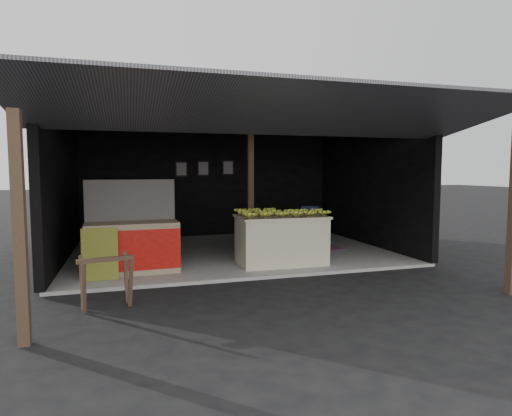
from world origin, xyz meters
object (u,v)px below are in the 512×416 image
object	(u,v)px
banana_table	(281,239)
neighbor_stall	(133,244)
white_crate	(272,233)
sawhorse	(106,276)
plastic_chair	(311,222)
water_barrel	(315,247)

from	to	relation	value
banana_table	neighbor_stall	distance (m)	2.78
neighbor_stall	banana_table	bearing A→B (deg)	-4.59
white_crate	neighbor_stall	bearing A→B (deg)	-165.85
sawhorse	plastic_chair	bearing A→B (deg)	28.21
neighbor_stall	sawhorse	bearing A→B (deg)	-103.68
sawhorse	plastic_chair	distance (m)	5.84
white_crate	water_barrel	xyz separation A→B (m)	(0.73, -0.67, -0.22)
banana_table	sawhorse	distance (m)	3.60
plastic_chair	banana_table	bearing A→B (deg)	-121.21
banana_table	neighbor_stall	xyz separation A→B (m)	(-2.78, 0.10, 0.02)
banana_table	plastic_chair	distance (m)	2.35
neighbor_stall	plastic_chair	size ratio (longest dim) A/B	1.77
neighbor_stall	sawhorse	distance (m)	1.89
white_crate	plastic_chair	bearing A→B (deg)	29.94
neighbor_stall	white_crate	bearing A→B (deg)	14.54
banana_table	neighbor_stall	size ratio (longest dim) A/B	1.05
banana_table	sawhorse	xyz separation A→B (m)	(-3.14, -1.75, -0.08)
white_crate	water_barrel	distance (m)	1.02
banana_table	water_barrel	xyz separation A→B (m)	(0.88, 0.33, -0.24)
sawhorse	water_barrel	world-z (taller)	sawhorse
sawhorse	plastic_chair	xyz separation A→B (m)	(4.60, 3.60, 0.16)
sawhorse	banana_table	bearing A→B (deg)	19.34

